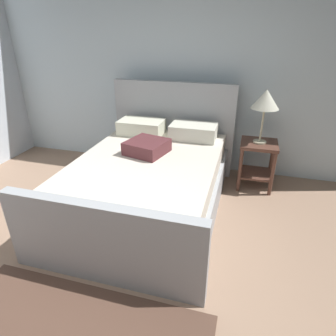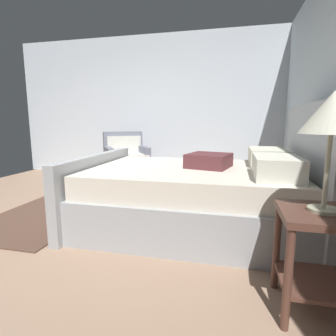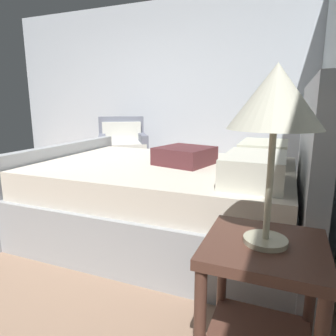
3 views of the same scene
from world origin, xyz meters
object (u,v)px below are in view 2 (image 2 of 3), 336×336
bed (199,193)px  table_lamp_right (333,115)px  nightstand_right (320,246)px  armchair (126,163)px

bed → table_lamp_right: bearing=35.5°
bed → nightstand_right: size_ratio=3.76×
nightstand_right → table_lamp_right: (0.00, 0.00, 0.71)m
table_lamp_right → armchair: 3.88m
table_lamp_right → armchair: bearing=-141.7°
nightstand_right → table_lamp_right: size_ratio=0.94×
armchair → bed: bearing=40.0°
nightstand_right → armchair: (-2.98, -2.36, -0.06)m
table_lamp_right → armchair: table_lamp_right is taller
table_lamp_right → armchair: (-2.98, -2.36, -0.77)m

